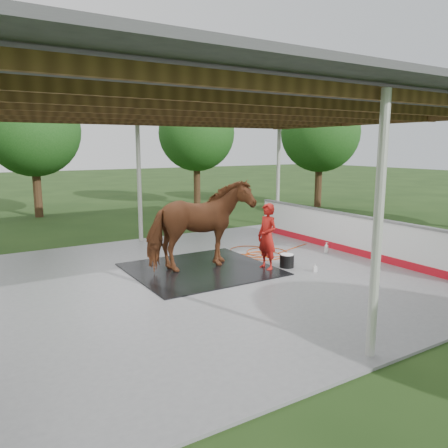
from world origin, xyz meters
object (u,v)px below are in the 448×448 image
horse (200,225)px  wash_bucket (287,260)px  dasher_board (348,234)px  handler (267,237)px

horse → wash_bucket: size_ratio=7.12×
dasher_board → handler: (-3.11, -0.18, 0.30)m
horse → handler: 1.70m
dasher_board → horse: size_ratio=3.03×
horse → wash_bucket: bearing=-115.6°
handler → wash_bucket: handler is taller
handler → wash_bucket: (0.55, -0.13, -0.66)m
dasher_board → wash_bucket: bearing=-173.1°
dasher_board → wash_bucket: dasher_board is taller
dasher_board → wash_bucket: (-2.57, -0.31, -0.37)m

